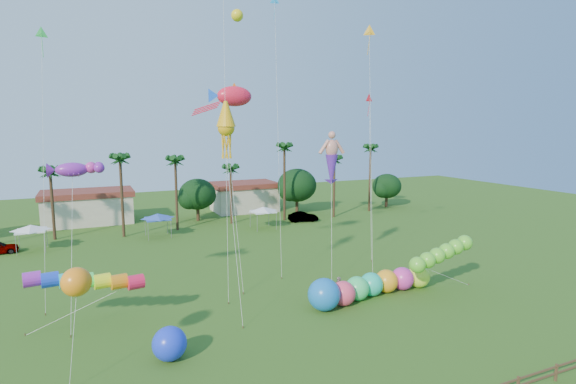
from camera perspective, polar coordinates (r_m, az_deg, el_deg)
name	(u,v)px	position (r m, az deg, el deg)	size (l,w,h in m)	color
ground	(358,364)	(28.72, 8.84, -20.81)	(160.00, 160.00, 0.00)	#285116
tree_line	(216,192)	(67.91, -9.14, -0.05)	(69.46, 8.91, 11.00)	#3A2819
buildings_row	(164,204)	(72.70, -15.42, -1.51)	(35.00, 7.00, 4.00)	beige
tent_row	(158,217)	(58.84, -16.14, -3.04)	(31.00, 4.00, 0.60)	white
car_b	(303,217)	(66.87, 1.93, -3.17)	(1.52, 4.37, 1.44)	#4C4C54
spectator_b	(339,288)	(37.72, 6.52, -11.99)	(0.88, 0.68, 1.80)	gray
caterpillar_inflatable	(367,286)	(37.96, 10.01, -11.69)	(12.34, 3.52, 2.51)	#F13F64
blue_ball	(170,344)	(29.29, -14.81, -18.12)	(2.07, 2.07, 2.07)	#1A36F2
rainbow_tube	(107,286)	(34.03, -22.03, -10.99)	(9.09, 1.69, 3.58)	#E01845
green_worm	(417,265)	(38.19, 16.11, -8.89)	(10.08, 4.00, 3.68)	#5CCA2D
orange_ball_kite	(76,282)	(27.23, -25.30, -10.29)	(2.09, 2.09, 6.42)	orange
merman_kite	(332,161)	(42.51, 5.56, 3.88)	(3.09, 4.59, 13.11)	tan
fish_kite	(234,96)	(41.05, -6.82, 11.97)	(5.02, 6.15, 17.63)	#F61B39
squid_kite	(226,128)	(34.21, -7.86, 8.07)	(1.63, 5.36, 15.92)	#E9A513
lobster_kite	(72,170)	(36.53, -25.74, 2.56)	(4.13, 6.05, 11.58)	purple
delta_kite_red	(369,102)	(50.31, 10.27, 11.22)	(2.38, 4.01, 17.55)	red
delta_kite_yellow	(369,36)	(45.91, 10.29, 18.96)	(2.07, 4.16, 23.59)	orange
delta_kite_green	(42,41)	(40.78, -28.82, 16.46)	(1.48, 4.13, 21.54)	#38F157
delta_kite_blue	(275,10)	(45.59, -1.68, 22.14)	(1.77, 4.55, 26.26)	#198EE2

